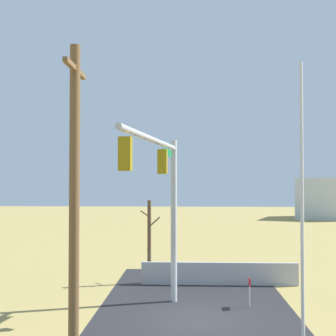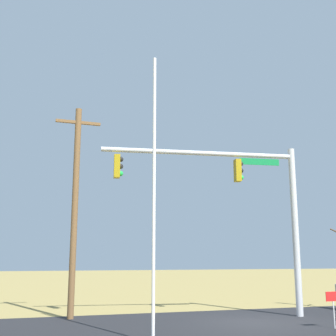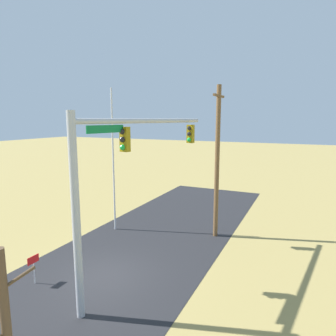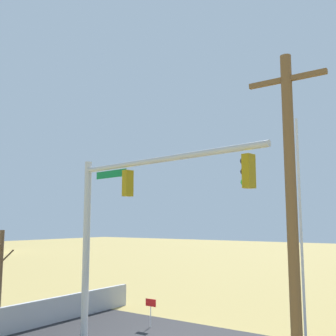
# 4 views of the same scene
# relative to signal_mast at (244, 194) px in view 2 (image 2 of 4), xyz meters

# --- Properties ---
(ground_plane) EXTENTS (160.00, 160.00, 0.00)m
(ground_plane) POSITION_rel_signal_mast_xyz_m (-0.37, -1.26, -5.02)
(ground_plane) COLOR #9E894C
(road_surface) EXTENTS (28.00, 8.00, 0.01)m
(road_surface) POSITION_rel_signal_mast_xyz_m (-4.37, -1.26, -5.02)
(road_surface) COLOR #232326
(road_surface) RESTS_ON ground_plane
(sidewalk_corner) EXTENTS (6.00, 6.00, 0.01)m
(sidewalk_corner) POSITION_rel_signal_mast_xyz_m (3.23, -0.33, -5.02)
(sidewalk_corner) COLOR #B7B5AD
(sidewalk_corner) RESTS_ON ground_plane
(signal_mast) EXTENTS (8.37, 1.46, 7.09)m
(signal_mast) POSITION_rel_signal_mast_xyz_m (0.00, 0.00, 0.00)
(signal_mast) COLOR #B2B5BA
(signal_mast) RESTS_ON ground_plane
(flagpole) EXTENTS (0.10, 0.10, 8.61)m
(flagpole) POSITION_rel_signal_mast_xyz_m (-5.21, -4.12, -0.72)
(flagpole) COLOR silver
(flagpole) RESTS_ON ground_plane
(utility_pole) EXTENTS (1.90, 0.26, 8.67)m
(utility_pole) POSITION_rel_signal_mast_xyz_m (-6.83, 1.85, -0.52)
(utility_pole) COLOR brown
(utility_pole) RESTS_ON ground_plane
(open_sign) EXTENTS (0.56, 0.04, 1.22)m
(open_sign) POSITION_rel_signal_mast_xyz_m (1.41, -3.53, -4.12)
(open_sign) COLOR silver
(open_sign) RESTS_ON ground_plane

